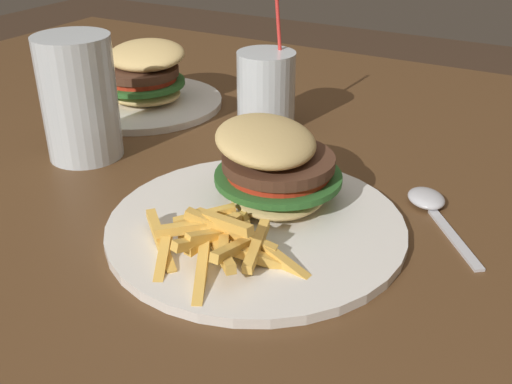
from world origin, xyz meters
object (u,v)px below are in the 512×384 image
object	(u,v)px
meal_plate_near	(264,193)
meal_plate_far	(143,84)
spoon	(429,203)
juice_glass	(266,93)
beer_glass	(79,100)

from	to	relation	value
meal_plate_near	meal_plate_far	size ratio (longest dim) A/B	1.23
meal_plate_near	spoon	world-z (taller)	meal_plate_near
juice_glass	beer_glass	bearing A→B (deg)	142.83
meal_plate_near	spoon	size ratio (longest dim) A/B	2.21
juice_glass	meal_plate_far	distance (m)	0.20
meal_plate_near	beer_glass	size ratio (longest dim) A/B	1.97
beer_glass	meal_plate_far	distance (m)	0.19
meal_plate_near	meal_plate_far	xyz separation A→B (m)	(0.21, 0.32, 0.01)
beer_glass	meal_plate_far	size ratio (longest dim) A/B	0.63
meal_plate_near	juice_glass	xyz separation A→B (m)	(0.22, 0.12, 0.02)
meal_plate_near	spoon	bearing A→B (deg)	-53.62
meal_plate_near	beer_glass	xyz separation A→B (m)	(0.03, 0.27, 0.04)
spoon	beer_glass	bearing A→B (deg)	63.59
beer_glass	spoon	world-z (taller)	beer_glass
beer_glass	meal_plate_near	bearing A→B (deg)	-95.43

